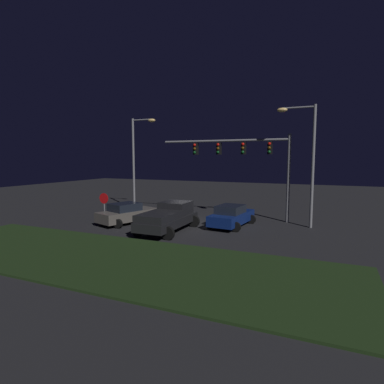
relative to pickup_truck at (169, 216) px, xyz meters
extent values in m
plane|color=black|center=(0.23, 2.65, -1.00)|extent=(80.00, 80.00, 0.00)
cube|color=black|center=(0.23, -6.37, -0.95)|extent=(22.58, 6.89, 0.10)
cube|color=black|center=(0.00, -0.17, -0.32)|extent=(2.05, 5.42, 0.55)
cube|color=black|center=(-0.01, 1.01, 0.38)|extent=(1.86, 1.92, 0.85)
cube|color=black|center=(-0.01, 1.01, 0.50)|extent=(1.77, 1.54, 0.51)
cube|color=black|center=(0.01, -1.25, 0.18)|extent=(1.95, 3.04, 0.45)
cylinder|color=black|center=(-1.05, 1.76, -0.60)|extent=(0.80, 0.22, 0.80)
cylinder|color=black|center=(1.01, 1.78, -0.60)|extent=(0.80, 0.22, 0.80)
cylinder|color=black|center=(-1.01, -2.13, -0.60)|extent=(0.80, 0.22, 0.80)
cylinder|color=black|center=(1.05, -2.11, -0.60)|extent=(0.80, 0.22, 0.80)
cube|color=navy|center=(3.34, 3.04, -0.39)|extent=(2.25, 4.56, 0.70)
cube|color=black|center=(3.32, 2.79, 0.24)|extent=(1.80, 2.16, 0.55)
cylinder|color=black|center=(2.59, 4.63, -0.68)|extent=(0.64, 0.22, 0.64)
cylinder|color=black|center=(4.42, 4.43, -0.68)|extent=(0.64, 0.22, 0.64)
cylinder|color=black|center=(2.27, 1.65, -0.68)|extent=(0.64, 0.22, 0.64)
cylinder|color=black|center=(4.10, 1.46, -0.68)|extent=(0.64, 0.22, 0.64)
cube|color=#514C47|center=(-3.89, 0.96, -0.39)|extent=(3.10, 4.74, 0.70)
cube|color=black|center=(-3.97, 0.72, 0.24)|extent=(2.15, 2.40, 0.55)
cylinder|color=black|center=(-4.29, 2.67, -0.68)|extent=(0.64, 0.22, 0.64)
cylinder|color=black|center=(-2.54, 2.08, -0.68)|extent=(0.64, 0.22, 0.64)
cylinder|color=black|center=(-5.24, -0.17, -0.68)|extent=(0.64, 0.22, 0.64)
cylinder|color=black|center=(-3.49, -0.75, -0.68)|extent=(0.64, 0.22, 0.64)
cylinder|color=slate|center=(6.72, 6.08, 2.25)|extent=(0.24, 0.24, 6.50)
cylinder|color=slate|center=(1.62, 6.08, 5.10)|extent=(10.20, 0.18, 0.18)
cube|color=black|center=(5.32, 6.08, 4.50)|extent=(0.32, 0.44, 0.95)
sphere|color=red|center=(5.32, 5.85, 4.80)|extent=(0.22, 0.22, 0.22)
sphere|color=#59380A|center=(5.32, 5.85, 4.50)|extent=(0.22, 0.22, 0.22)
sphere|color=#0C4719|center=(5.32, 5.85, 4.20)|extent=(0.22, 0.22, 0.22)
cube|color=black|center=(3.32, 6.08, 4.50)|extent=(0.32, 0.44, 0.95)
sphere|color=red|center=(3.32, 5.85, 4.80)|extent=(0.22, 0.22, 0.22)
sphere|color=#59380A|center=(3.32, 5.85, 4.50)|extent=(0.22, 0.22, 0.22)
sphere|color=#0C4719|center=(3.32, 5.85, 4.20)|extent=(0.22, 0.22, 0.22)
cube|color=black|center=(1.32, 6.08, 4.50)|extent=(0.32, 0.44, 0.95)
sphere|color=red|center=(1.32, 5.85, 4.80)|extent=(0.22, 0.22, 0.22)
sphere|color=#59380A|center=(1.32, 5.85, 4.50)|extent=(0.22, 0.22, 0.22)
sphere|color=#0C4719|center=(1.32, 5.85, 4.20)|extent=(0.22, 0.22, 0.22)
cube|color=black|center=(-0.68, 6.08, 4.50)|extent=(0.32, 0.44, 0.95)
sphere|color=red|center=(-0.68, 5.85, 4.80)|extent=(0.22, 0.22, 0.22)
sphere|color=#59380A|center=(-0.68, 5.85, 4.50)|extent=(0.22, 0.22, 0.22)
sphere|color=#0C4719|center=(-0.68, 5.85, 4.20)|extent=(0.22, 0.22, 0.22)
cylinder|color=slate|center=(-7.09, 6.57, 3.15)|extent=(0.20, 0.20, 8.30)
cylinder|color=slate|center=(-6.11, 6.57, 7.15)|extent=(1.98, 0.12, 0.12)
ellipsoid|color=#F9CC72|center=(-5.12, 6.57, 7.05)|extent=(0.70, 0.44, 0.30)
cylinder|color=slate|center=(8.43, 4.74, 3.14)|extent=(0.20, 0.20, 8.27)
cylinder|color=slate|center=(7.38, 4.74, 7.12)|extent=(2.11, 0.12, 0.12)
ellipsoid|color=#F9CC72|center=(6.32, 4.74, 7.02)|extent=(0.70, 0.44, 0.30)
cylinder|color=slate|center=(-5.38, 0.22, 0.10)|extent=(0.07, 0.07, 2.20)
cylinder|color=#B20C0F|center=(-5.38, 0.19, 0.85)|extent=(0.76, 0.03, 0.76)
camera|label=1|loc=(9.60, -18.12, 3.74)|focal=29.80mm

